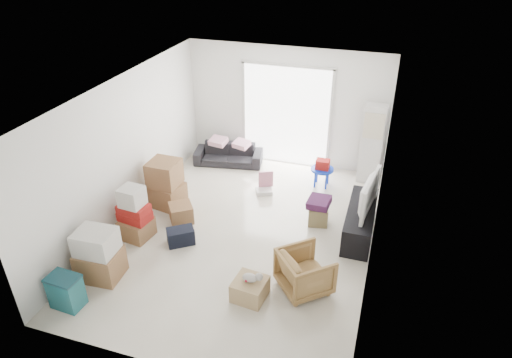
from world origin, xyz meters
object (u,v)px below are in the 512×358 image
object	(u,v)px
ac_tower	(372,144)
armchair	(305,270)
ottoman	(318,215)
tv_console	(360,221)
television	(362,205)
storage_bins	(66,291)
kids_table	(322,168)
wood_crate	(250,289)
sofa	(228,151)

from	to	relation	value
ac_tower	armchair	size ratio (longest dim) A/B	2.37
armchair	ottoman	world-z (taller)	armchair
tv_console	television	size ratio (longest dim) A/B	1.42
storage_bins	kids_table	bearing A→B (deg)	57.47
ac_tower	armchair	distance (m)	3.79
tv_console	wood_crate	xyz separation A→B (m)	(-1.39, -2.14, -0.11)
storage_bins	kids_table	xyz separation A→B (m)	(2.93, 4.60, 0.17)
ac_tower	tv_console	distance (m)	2.09
ac_tower	tv_console	bearing A→B (deg)	-88.57
ac_tower	kids_table	xyz separation A→B (m)	(-0.92, -0.52, -0.44)
television	ottoman	xyz separation A→B (m)	(-0.78, 0.09, -0.43)
storage_bins	kids_table	distance (m)	5.45
ottoman	armchair	bearing A→B (deg)	-85.78
armchair	ottoman	distance (m)	1.82
ac_tower	wood_crate	world-z (taller)	ac_tower
armchair	storage_bins	world-z (taller)	armchair
kids_table	television	bearing A→B (deg)	-56.85
ac_tower	sofa	distance (m)	3.23
storage_bins	wood_crate	bearing A→B (deg)	21.14
ottoman	wood_crate	xyz separation A→B (m)	(-0.61, -2.23, -0.02)
armchair	ac_tower	bearing A→B (deg)	-49.93
armchair	wood_crate	bearing A→B (deg)	79.25
ac_tower	wood_crate	distance (m)	4.41
sofa	ac_tower	bearing A→B (deg)	-7.30
tv_console	wood_crate	world-z (taller)	tv_console
armchair	wood_crate	size ratio (longest dim) A/B	1.55
armchair	storage_bins	bearing A→B (deg)	72.48
television	kids_table	xyz separation A→B (m)	(-0.97, 1.48, -0.17)
ac_tower	sofa	xyz separation A→B (m)	(-3.18, -0.15, -0.57)
ac_tower	ottoman	distance (m)	2.16
tv_console	kids_table	distance (m)	1.78
kids_table	wood_crate	world-z (taller)	kids_table
television	kids_table	world-z (taller)	television
kids_table	wood_crate	bearing A→B (deg)	-96.60
ac_tower	storage_bins	bearing A→B (deg)	-126.97
sofa	storage_bins	distance (m)	5.01
television	armchair	size ratio (longest dim) A/B	1.51
armchair	kids_table	distance (m)	3.21
wood_crate	sofa	bearing A→B (deg)	114.74
ottoman	sofa	bearing A→B (deg)	144.26
television	sofa	distance (m)	3.73
armchair	wood_crate	world-z (taller)	armchair
storage_bins	ottoman	distance (m)	4.47
storage_bins	wood_crate	size ratio (longest dim) A/B	1.14
kids_table	ottoman	bearing A→B (deg)	-82.22
tv_console	storage_bins	xyz separation A→B (m)	(-3.90, -3.11, 0.01)
tv_console	television	xyz separation A→B (m)	(0.00, 0.00, 0.34)
armchair	tv_console	bearing A→B (deg)	-61.47
ac_tower	television	xyz separation A→B (m)	(0.05, -2.00, -0.27)
ottoman	kids_table	bearing A→B (deg)	97.78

